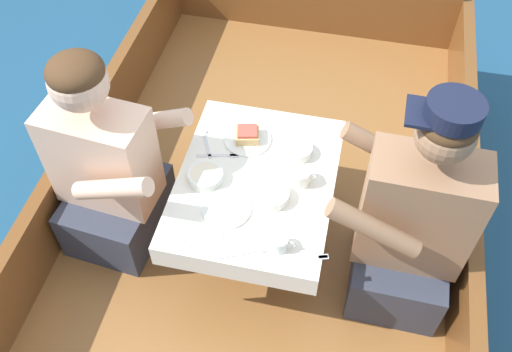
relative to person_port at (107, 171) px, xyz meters
name	(u,v)px	position (x,y,z in m)	size (l,w,h in m)	color
ground_plane	(260,264)	(0.61, 0.14, -0.74)	(60.00, 60.00, 0.00)	navy
boat_deck	(260,246)	(0.61, 0.14, -0.57)	(1.80, 3.13, 0.34)	brown
gunwale_port	(75,172)	(-0.26, 0.14, -0.23)	(0.06, 3.13, 0.33)	brown
gunwale_starboard	(464,240)	(1.47, 0.14, -0.23)	(0.06, 3.13, 0.33)	brown
bow_coaming	(314,2)	(0.61, 1.67, -0.21)	(1.68, 0.06, 0.38)	brown
cockpit_table	(256,187)	(0.61, 0.05, -0.01)	(0.61, 0.79, 0.44)	#B2B2B7
person_port	(107,171)	(0.00, 0.00, 0.00)	(0.55, 0.48, 0.98)	#333847
person_starboard	(410,226)	(1.21, -0.02, 0.01)	(0.53, 0.45, 1.04)	#333847
plate_sandwich	(247,139)	(0.53, 0.25, 0.05)	(0.20, 0.20, 0.01)	silver
plate_bread	(227,209)	(0.53, -0.11, 0.05)	(0.18, 0.18, 0.01)	silver
sandwich	(247,134)	(0.53, 0.25, 0.07)	(0.11, 0.11, 0.05)	tan
bowl_port_near	(205,176)	(0.41, 0.01, 0.06)	(0.14, 0.14, 0.04)	silver
bowl_starboard_near	(298,150)	(0.74, 0.22, 0.06)	(0.11, 0.11, 0.04)	silver
bowl_center_far	(273,195)	(0.69, -0.02, 0.06)	(0.13, 0.13, 0.04)	silver
coffee_cup_port	(279,243)	(0.75, -0.23, 0.07)	(0.09, 0.07, 0.05)	silver
coffee_cup_starboard	(301,177)	(0.78, 0.08, 0.08)	(0.10, 0.08, 0.07)	silver
utensil_spoon_center	(251,252)	(0.66, -0.27, 0.05)	(0.16, 0.08, 0.01)	silver
utensil_fork_starboard	(309,258)	(0.86, -0.26, 0.04)	(0.17, 0.07, 0.00)	silver
utensil_fork_port	(221,156)	(0.44, 0.14, 0.04)	(0.17, 0.06, 0.00)	silver
utensil_knife_starboard	(200,237)	(0.47, -0.25, 0.04)	(0.16, 0.07, 0.00)	silver
utensil_spoon_port	(205,138)	(0.35, 0.22, 0.05)	(0.09, 0.16, 0.01)	silver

